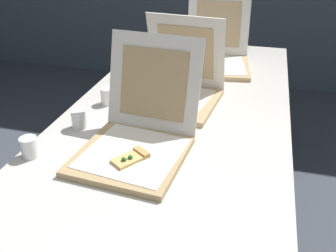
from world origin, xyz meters
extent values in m
cube|color=beige|center=(0.00, 0.60, 0.71)|extent=(0.90, 2.17, 0.03)
cylinder|color=gray|center=(-0.38, 1.61, 0.35)|extent=(0.04, 0.04, 0.69)
cylinder|color=gray|center=(0.38, 1.61, 0.35)|extent=(0.04, 0.04, 0.69)
cube|color=tan|center=(-0.07, 0.29, 0.74)|extent=(0.37, 0.37, 0.02)
cube|color=silver|center=(-0.06, 0.29, 0.75)|extent=(0.34, 0.34, 0.00)
cube|color=silver|center=(-0.05, 0.51, 0.91)|extent=(0.35, 0.12, 0.33)
cube|color=tan|center=(-0.05, 0.50, 0.91)|extent=(0.25, 0.09, 0.24)
cube|color=#E0B266|center=(-0.06, 0.25, 0.75)|extent=(0.11, 0.12, 0.01)
cube|color=tan|center=(-0.03, 0.29, 0.76)|extent=(0.07, 0.06, 0.02)
sphere|color=#2D6628|center=(-0.07, 0.23, 0.76)|extent=(0.02, 0.02, 0.02)
sphere|color=#2D6628|center=(-0.05, 0.24, 0.76)|extent=(0.02, 0.02, 0.02)
cube|color=tan|center=(-0.03, 0.74, 0.74)|extent=(0.38, 0.38, 0.02)
cube|color=silver|center=(-0.04, 0.75, 0.75)|extent=(0.33, 0.33, 0.00)
cube|color=silver|center=(-0.01, 0.87, 0.91)|extent=(0.35, 0.12, 0.34)
cube|color=tan|center=(-0.01, 0.87, 0.92)|extent=(0.25, 0.09, 0.24)
cylinder|color=white|center=(0.01, 0.77, 0.78)|extent=(0.03, 0.03, 0.00)
cylinder|color=white|center=(0.02, 0.77, 0.76)|extent=(0.00, 0.00, 0.03)
cylinder|color=white|center=(0.00, 0.78, 0.76)|extent=(0.01, 0.00, 0.03)
cylinder|color=white|center=(0.00, 0.76, 0.76)|extent=(0.00, 0.00, 0.03)
cube|color=tan|center=(0.08, 1.21, 0.74)|extent=(0.39, 0.39, 0.02)
cube|color=silver|center=(0.08, 1.21, 0.75)|extent=(0.35, 0.35, 0.00)
cube|color=silver|center=(0.05, 1.42, 0.91)|extent=(0.35, 0.13, 0.34)
cube|color=tan|center=(0.05, 1.42, 0.91)|extent=(0.25, 0.09, 0.24)
cylinder|color=white|center=(0.05, 1.21, 0.78)|extent=(0.03, 0.03, 0.00)
cylinder|color=white|center=(0.06, 1.21, 0.76)|extent=(0.01, 0.00, 0.03)
cylinder|color=white|center=(0.05, 1.22, 0.76)|extent=(0.01, 0.00, 0.03)
cylinder|color=white|center=(0.05, 1.20, 0.76)|extent=(0.01, 0.00, 0.03)
cylinder|color=white|center=(-0.40, 0.22, 0.76)|extent=(0.06, 0.06, 0.07)
cylinder|color=white|center=(-0.31, 0.66, 0.76)|extent=(0.06, 0.06, 0.07)
cylinder|color=white|center=(-0.22, 0.95, 0.76)|extent=(0.06, 0.06, 0.07)
cylinder|color=white|center=(-0.33, 0.44, 0.76)|extent=(0.06, 0.06, 0.07)
camera|label=1|loc=(0.31, -0.66, 1.42)|focal=39.16mm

